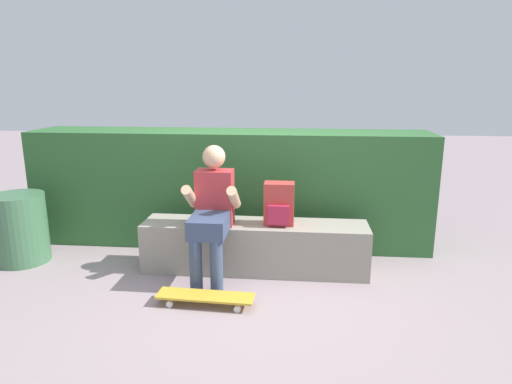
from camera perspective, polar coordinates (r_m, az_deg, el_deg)
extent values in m
plane|color=gray|center=(4.16, -0.61, -11.57)|extent=(24.00, 24.00, 0.00)
cube|color=gray|center=(4.36, -0.16, -6.94)|extent=(2.15, 0.45, 0.47)
cube|color=#B73338|center=(4.19, -5.25, -0.70)|extent=(0.34, 0.22, 0.52)
sphere|color=#D8AD84|center=(4.11, -5.37, 4.50)|extent=(0.21, 0.21, 0.21)
cube|color=#384766|center=(3.95, -6.03, -4.29)|extent=(0.32, 0.40, 0.17)
cylinder|color=#384766|center=(3.95, -7.65, -9.36)|extent=(0.11, 0.11, 0.47)
cylinder|color=#384766|center=(3.91, -5.05, -9.51)|extent=(0.11, 0.11, 0.47)
cylinder|color=#D8AD84|center=(4.09, -8.38, -0.58)|extent=(0.09, 0.33, 0.27)
cylinder|color=#D8AD84|center=(4.02, -2.83, -0.72)|extent=(0.09, 0.33, 0.27)
cube|color=gold|center=(3.79, -6.47, -12.99)|extent=(0.81, 0.24, 0.02)
cylinder|color=silver|center=(3.82, -1.97, -13.56)|extent=(0.06, 0.03, 0.05)
cylinder|color=silver|center=(3.69, -2.40, -14.62)|extent=(0.06, 0.03, 0.05)
cylinder|color=silver|center=(3.95, -10.19, -12.81)|extent=(0.06, 0.03, 0.05)
cylinder|color=silver|center=(3.82, -10.92, -13.79)|extent=(0.06, 0.03, 0.05)
cube|color=#B23833|center=(4.21, 2.95, -1.46)|extent=(0.28, 0.18, 0.40)
cube|color=#B62343|center=(4.12, 2.86, -2.96)|extent=(0.20, 0.05, 0.18)
cube|color=#2E6130|center=(5.06, -3.41, 0.64)|extent=(4.37, 0.70, 1.26)
cylinder|color=#3D6B47|center=(5.10, -27.77, -4.11)|extent=(0.52, 0.52, 0.70)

